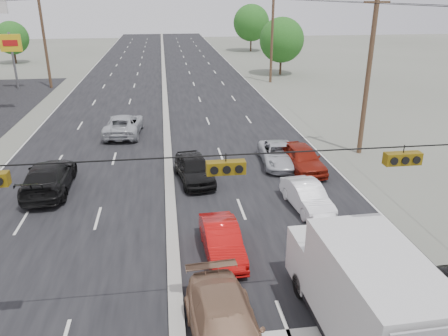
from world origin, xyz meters
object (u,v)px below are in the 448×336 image
at_px(tree_right_mid, 282,40).
at_px(box_truck, 362,293).
at_px(red_sedan, 222,241).
at_px(tree_left_far, 12,38).
at_px(utility_pole_right_c, 272,38).
at_px(queue_car_b, 307,197).
at_px(oncoming_near, 49,177).
at_px(queue_car_a, 194,169).
at_px(queue_car_c, 279,155).
at_px(queue_car_e, 302,158).
at_px(oncoming_far, 124,125).
at_px(tree_right_far, 251,23).
at_px(utility_pole_right_b, 368,75).
at_px(tan_sedan, 226,329).
at_px(utility_pole_left_c, 44,40).
at_px(pole_sign_far, 11,48).

distance_m(tree_right_mid, box_truck, 47.04).
relative_size(box_truck, red_sedan, 1.69).
distance_m(tree_left_far, box_truck, 66.84).
bearing_deg(tree_right_mid, utility_pole_right_c, -116.57).
relative_size(utility_pole_right_c, box_truck, 1.50).
distance_m(queue_car_b, oncoming_near, 13.39).
distance_m(box_truck, queue_car_a, 13.36).
height_order(utility_pole_right_c, queue_car_c, utility_pole_right_c).
bearing_deg(box_truck, queue_car_a, 105.57).
bearing_deg(queue_car_a, queue_car_e, -1.02).
height_order(queue_car_c, oncoming_far, oncoming_far).
relative_size(tree_right_far, red_sedan, 2.08).
bearing_deg(tree_left_far, box_truck, -65.85).
xyz_separation_m(oncoming_near, oncoming_far, (3.15, 9.66, -0.05)).
bearing_deg(tree_right_far, utility_pole_right_b, -93.64).
bearing_deg(box_truck, queue_car_b, 80.40).
xyz_separation_m(box_truck, queue_car_c, (1.37, 14.57, -1.08)).
distance_m(red_sedan, queue_car_e, 10.18).
distance_m(utility_pole_right_c, tree_right_mid, 5.64).
height_order(utility_pole_right_b, tan_sedan, utility_pole_right_b).
bearing_deg(box_truck, tree_left_far, 112.56).
xyz_separation_m(utility_pole_right_c, tan_sedan, (-11.10, -40.79, -4.38)).
bearing_deg(queue_car_b, tree_right_mid, 71.54).
distance_m(utility_pole_right_b, tan_sedan, 19.79).
bearing_deg(tree_right_far, oncoming_far, -111.39).
distance_m(oncoming_near, oncoming_far, 10.16).
distance_m(box_truck, oncoming_far, 23.71).
height_order(box_truck, oncoming_near, box_truck).
xyz_separation_m(tree_right_far, queue_car_b, (-9.46, -62.39, -4.31)).
distance_m(utility_pole_right_c, red_sedan, 37.62).
bearing_deg(oncoming_far, utility_pole_right_b, 162.46).
relative_size(utility_pole_left_c, queue_car_e, 2.24).
bearing_deg(queue_car_e, tan_sedan, -119.85).
height_order(tan_sedan, queue_car_a, queue_car_a).
distance_m(utility_pole_right_c, queue_car_b, 33.23).
height_order(utility_pole_left_c, box_truck, utility_pole_left_c).
distance_m(utility_pole_right_b, queue_car_a, 12.36).
xyz_separation_m(tan_sedan, red_sedan, (0.54, 4.96, -0.08)).
xyz_separation_m(utility_pole_left_c, red_sedan, (14.44, -35.83, -4.46)).
xyz_separation_m(red_sedan, queue_car_c, (4.76, 9.43, -0.01)).
height_order(utility_pole_left_c, queue_car_e, utility_pole_left_c).
bearing_deg(queue_car_c, tree_left_far, 125.60).
relative_size(oncoming_near, oncoming_far, 1.02).
distance_m(utility_pole_left_c, pole_sign_far, 3.57).
xyz_separation_m(utility_pole_right_c, queue_car_a, (-11.10, -28.23, -4.36)).
height_order(tree_right_mid, queue_car_c, tree_right_mid).
bearing_deg(utility_pole_left_c, box_truck, -66.48).
xyz_separation_m(utility_pole_right_c, oncoming_far, (-15.62, -18.83, -4.36)).
bearing_deg(tree_left_far, utility_pole_right_b, -52.52).
height_order(red_sedan, queue_car_e, queue_car_e).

